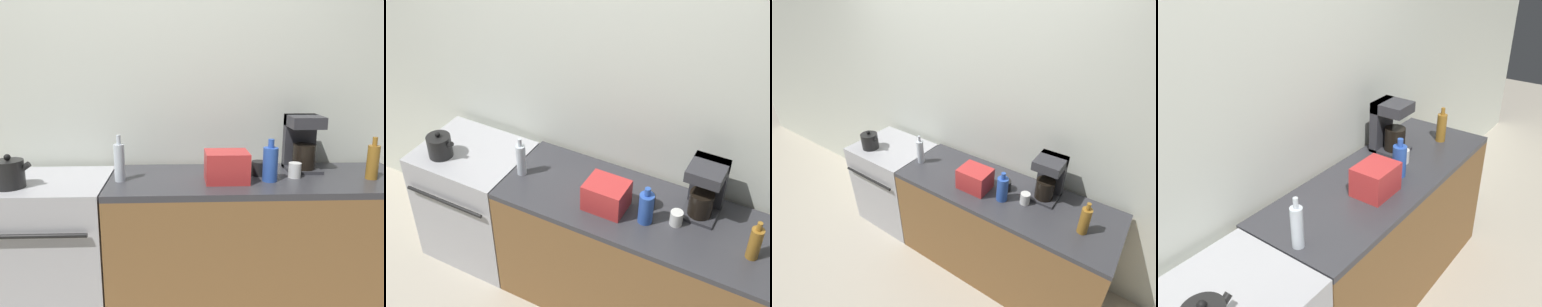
# 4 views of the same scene
# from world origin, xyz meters

# --- Properties ---
(wall_back) EXTENTS (8.00, 0.05, 2.60)m
(wall_back) POSITION_xyz_m (0.00, 0.68, 1.30)
(wall_back) COLOR silver
(wall_back) RESTS_ON ground_plane
(stove) EXTENTS (0.70, 0.64, 0.89)m
(stove) POSITION_xyz_m (-0.62, 0.30, 0.45)
(stove) COLOR #B7B7BC
(stove) RESTS_ON ground_plane
(counter_block) EXTENTS (1.78, 0.63, 0.89)m
(counter_block) POSITION_xyz_m (0.63, 0.31, 0.44)
(counter_block) COLOR brown
(counter_block) RESTS_ON ground_plane
(kettle) EXTENTS (0.20, 0.16, 0.19)m
(kettle) POSITION_xyz_m (-0.76, 0.17, 0.96)
(kettle) COLOR black
(kettle) RESTS_ON stove
(toaster) EXTENTS (0.24, 0.19, 0.17)m
(toaster) POSITION_xyz_m (0.42, 0.24, 0.97)
(toaster) COLOR red
(toaster) RESTS_ON counter_block
(coffee_maker) EXTENTS (0.20, 0.22, 0.34)m
(coffee_maker) POSITION_xyz_m (0.92, 0.47, 1.06)
(coffee_maker) COLOR #333338
(coffee_maker) RESTS_ON counter_block
(bottle_blue) EXTENTS (0.08, 0.08, 0.24)m
(bottle_blue) POSITION_xyz_m (0.66, 0.23, 0.99)
(bottle_blue) COLOR #2D56B7
(bottle_blue) RESTS_ON counter_block
(bottle_clear) EXTENTS (0.06, 0.06, 0.27)m
(bottle_clear) POSITION_xyz_m (-0.19, 0.27, 1.00)
(bottle_clear) COLOR silver
(bottle_clear) RESTS_ON counter_block
(bottle_amber) EXTENTS (0.07, 0.07, 0.25)m
(bottle_amber) POSITION_xyz_m (1.27, 0.25, 0.99)
(bottle_amber) COLOR #9E6B23
(bottle_amber) RESTS_ON counter_block
(cup_black) EXTENTS (0.09, 0.09, 0.08)m
(cup_black) POSITION_xyz_m (0.63, 0.35, 0.93)
(cup_black) COLOR black
(cup_black) RESTS_ON counter_block
(cup_white) EXTENTS (0.07, 0.07, 0.09)m
(cup_white) POSITION_xyz_m (0.83, 0.30, 0.93)
(cup_white) COLOR white
(cup_white) RESTS_ON counter_block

